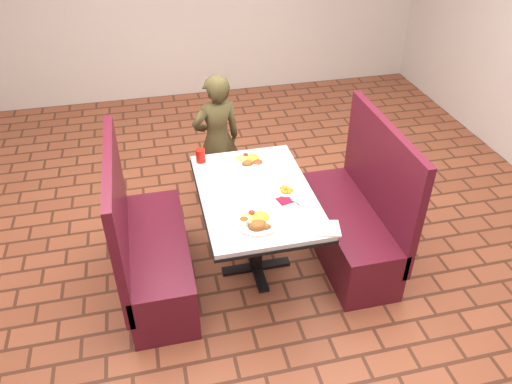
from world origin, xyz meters
TOP-DOWN VIEW (x-y plane):
  - room at (0.00, 0.00)m, footprint 7.00×7.04m
  - dining_table at (0.00, 0.00)m, footprint 0.81×1.21m
  - booth_bench_left at (-0.80, 0.00)m, footprint 0.47×1.20m
  - booth_bench_right at (0.80, 0.00)m, footprint 0.47×1.20m
  - diner_person at (-0.11, 1.04)m, footprint 0.51×0.39m
  - near_dinner_plate at (-0.08, -0.35)m, footprint 0.29×0.29m
  - far_dinner_plate at (0.05, 0.41)m, footprint 0.27×0.27m
  - plantain_plate at (0.21, -0.04)m, footprint 0.16×0.16m
  - maroon_napkin at (0.17, -0.15)m, footprint 0.12×0.12m
  - spoon_utensil at (0.25, -0.21)m, footprint 0.07×0.11m
  - red_tumbler at (-0.33, 0.50)m, footprint 0.07×0.07m
  - paper_napkin at (0.33, -0.51)m, footprint 0.24×0.20m
  - knife_utensil at (-0.08, -0.34)m, footprint 0.08×0.18m
  - fork_utensil at (-0.13, -0.42)m, footprint 0.05×0.16m
  - lettuce_shreds at (0.04, 0.06)m, footprint 0.28×0.32m

SIDE VIEW (x-z plane):
  - booth_bench_left at x=-0.80m, z-range -0.26..0.92m
  - booth_bench_right at x=0.80m, z-range -0.26..0.92m
  - diner_person at x=-0.11m, z-range 0.00..1.24m
  - dining_table at x=0.00m, z-range 0.28..1.03m
  - lettuce_shreds at x=0.04m, z-range 0.75..0.75m
  - maroon_napkin at x=0.17m, z-range 0.75..0.75m
  - spoon_utensil at x=0.25m, z-range 0.75..0.76m
  - paper_napkin at x=0.33m, z-range 0.75..0.76m
  - plantain_plate at x=0.21m, z-range 0.75..0.77m
  - fork_utensil at x=-0.13m, z-range 0.76..0.76m
  - knife_utensil at x=-0.08m, z-range 0.76..0.76m
  - far_dinner_plate at x=0.05m, z-range 0.74..0.81m
  - near_dinner_plate at x=-0.08m, z-range 0.74..0.83m
  - red_tumbler at x=-0.33m, z-range 0.75..0.86m
  - room at x=0.00m, z-range 0.50..3.32m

